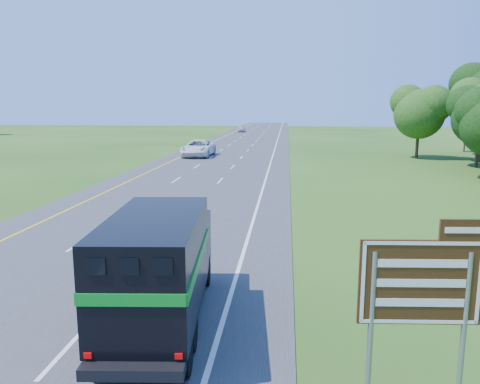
% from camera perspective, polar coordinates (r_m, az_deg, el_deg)
% --- Properties ---
extents(road, '(15.00, 260.00, 0.04)m').
position_cam_1_polar(road, '(50.20, -2.58, 3.52)').
color(road, '#38383A').
rests_on(road, ground).
extents(lane_markings, '(11.15, 260.00, 0.01)m').
position_cam_1_polar(lane_markings, '(50.20, -2.58, 3.55)').
color(lane_markings, yellow).
rests_on(lane_markings, road).
extents(horse_truck, '(2.84, 7.39, 3.20)m').
position_cam_1_polar(horse_truck, '(12.98, -9.72, -8.77)').
color(horse_truck, black).
rests_on(horse_truck, road).
extents(white_suv, '(3.42, 7.23, 2.00)m').
position_cam_1_polar(white_suv, '(57.21, -5.09, 5.36)').
color(white_suv, white).
rests_on(white_suv, road).
extents(far_car, '(1.74, 4.20, 1.42)m').
position_cam_1_polar(far_car, '(112.84, 0.19, 7.69)').
color(far_car, silver).
rests_on(far_car, road).
extents(exit_sign, '(2.32, 0.25, 3.94)m').
position_cam_1_polar(exit_sign, '(9.65, 21.33, -11.10)').
color(exit_sign, gray).
rests_on(exit_sign, ground).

